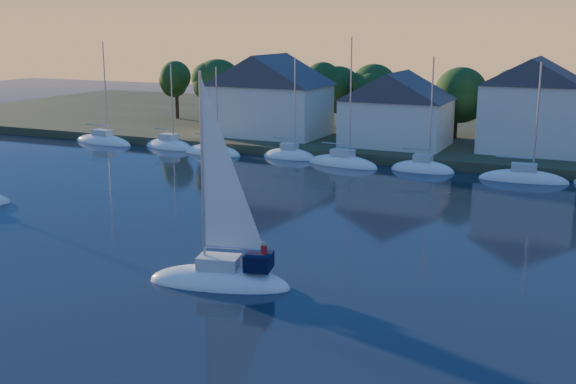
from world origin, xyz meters
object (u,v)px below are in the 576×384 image
Objects in this scene: clubhouse_west at (270,94)px; clubhouse_east at (533,104)px; clubhouse_centre at (397,108)px; hero_sailboat at (222,275)px.

clubhouse_east reaches higher than clubhouse_west.
clubhouse_east is at bearing 8.13° from clubhouse_centre.
clubhouse_east is (14.00, 2.00, 0.87)m from clubhouse_centre.
clubhouse_west is 1.30× the size of clubhouse_east.
hero_sailboat reaches higher than clubhouse_east.
clubhouse_east reaches higher than clubhouse_centre.
clubhouse_east is at bearing -116.16° from hero_sailboat.
clubhouse_east is (30.00, 1.00, 0.07)m from clubhouse_west.
clubhouse_west is at bearing -178.09° from clubhouse_east.
clubhouse_west is at bearing -79.90° from hero_sailboat.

